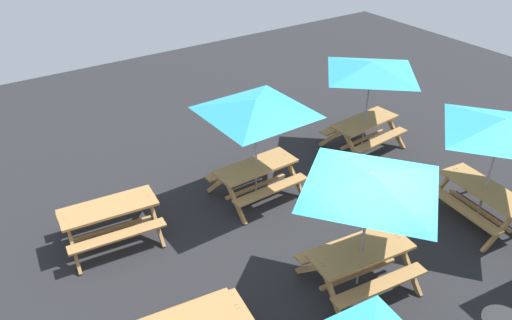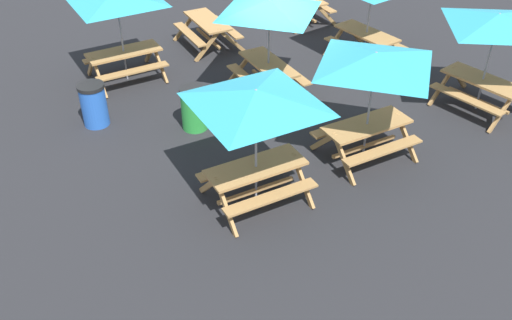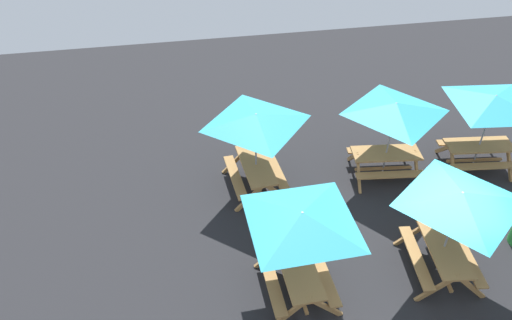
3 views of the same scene
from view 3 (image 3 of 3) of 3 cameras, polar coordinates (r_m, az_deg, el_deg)
ground_plane at (r=12.04m, az=18.33°, el=-11.27°), size 25.48×25.48×0.00m
picnic_table_0 at (r=12.10m, az=-0.00°, el=4.06°), size 2.15×2.15×2.34m
picnic_table_1 at (r=9.55m, az=5.22°, el=-7.30°), size 2.83×2.83×2.34m
picnic_table_2 at (r=14.19m, az=25.45°, el=5.61°), size 2.81×2.81×2.34m
picnic_table_3 at (r=10.69m, az=22.18°, el=-4.69°), size 2.22×2.22×2.34m
picnic_table_7 at (r=12.99m, az=15.53°, el=5.14°), size 2.21×2.21×2.34m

